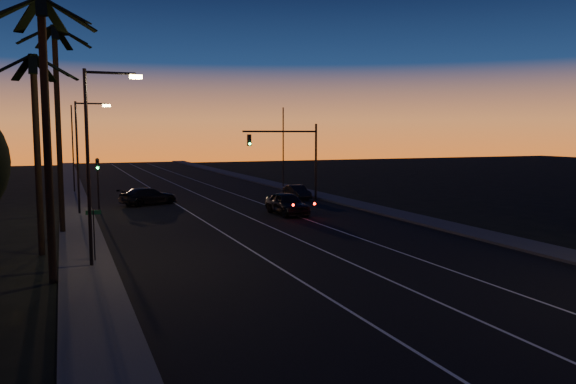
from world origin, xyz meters
name	(u,v)px	position (x,y,z in m)	size (l,w,h in m)	color
road	(252,222)	(0.00, 30.00, 0.01)	(20.00, 170.00, 0.01)	black
sidewalk_left	(80,232)	(-11.20, 30.00, 0.08)	(2.40, 170.00, 0.16)	#373735
sidewalk_right	(390,213)	(11.20, 30.00, 0.08)	(2.40, 170.00, 0.16)	#373735
lane_stripe_left	(210,225)	(-3.00, 30.00, 0.02)	(0.12, 160.00, 0.01)	silver
lane_stripe_mid	(259,221)	(0.50, 30.00, 0.02)	(0.12, 160.00, 0.01)	silver
lane_stripe_right	(305,219)	(4.00, 30.00, 0.02)	(0.12, 160.00, 0.01)	silver
palm_near	(46,110)	(-12.60, 18.00, 7.07)	(4.25, 4.16, 11.53)	black
palm_mid	(36,131)	(-13.20, 24.00, 6.25)	(4.25, 4.16, 10.03)	black
palm_far	(58,109)	(-12.20, 30.00, 7.61)	(4.25, 4.16, 12.53)	black
streetlight_left_near	(95,152)	(-10.70, 20.00, 5.32)	(2.55, 0.26, 9.00)	black
streetlight_left_far	(82,148)	(-10.69, 38.00, 5.06)	(2.55, 0.26, 8.50)	black
street_sign	(94,229)	(-10.80, 21.00, 1.66)	(0.70, 0.06, 2.60)	black
signal_mast	(292,148)	(7.14, 39.99, 4.78)	(7.10, 0.41, 7.00)	black
signal_post	(98,175)	(-9.50, 39.98, 2.89)	(0.28, 0.37, 4.20)	black
far_pole_left	(73,149)	(-11.00, 55.00, 4.50)	(0.14, 0.14, 9.00)	black
far_pole_right	(283,148)	(11.00, 52.00, 4.50)	(0.14, 0.14, 9.00)	black
lead_car	(287,203)	(3.63, 32.47, 0.85)	(2.18, 5.58, 1.68)	black
right_car	(297,192)	(8.17, 41.30, 0.66)	(1.38, 3.94, 1.30)	black
cross_car	(148,196)	(-5.28, 42.35, 0.75)	(5.48, 3.91, 1.47)	black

